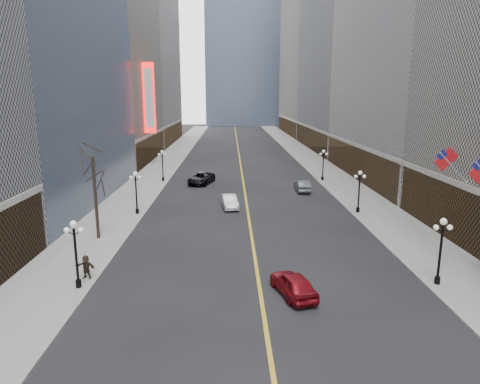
{
  "coord_description": "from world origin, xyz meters",
  "views": [
    {
      "loc": [
        -1.88,
        3.96,
        12.29
      ],
      "look_at": [
        -1.45,
        22.72,
        8.09
      ],
      "focal_mm": 32.0,
      "sensor_mm": 36.0,
      "label": 1
    }
  ],
  "objects_px": {
    "streetlamp_east_3": "(323,162)",
    "streetlamp_west_1": "(75,247)",
    "streetlamp_west_3": "(162,162)",
    "car_sb_far": "(302,186)",
    "streetlamp_east_1": "(441,244)",
    "car_nb_far": "(201,178)",
    "car_sb_mid": "(293,284)",
    "streetlamp_west_2": "(136,188)",
    "car_nb_mid": "(229,201)",
    "streetlamp_east_2": "(359,187)"
  },
  "relations": [
    {
      "from": "streetlamp_west_2",
      "to": "streetlamp_west_3",
      "type": "distance_m",
      "value": 18.0
    },
    {
      "from": "streetlamp_west_2",
      "to": "car_sb_mid",
      "type": "bearing_deg",
      "value": -54.1
    },
    {
      "from": "streetlamp_east_3",
      "to": "car_nb_far",
      "type": "bearing_deg",
      "value": -174.68
    },
    {
      "from": "streetlamp_east_1",
      "to": "streetlamp_east_2",
      "type": "height_order",
      "value": "same"
    },
    {
      "from": "streetlamp_east_3",
      "to": "streetlamp_west_3",
      "type": "height_order",
      "value": "same"
    },
    {
      "from": "streetlamp_west_1",
      "to": "streetlamp_west_2",
      "type": "distance_m",
      "value": 18.0
    },
    {
      "from": "streetlamp_west_2",
      "to": "car_nb_mid",
      "type": "relative_size",
      "value": 1.01
    },
    {
      "from": "streetlamp_east_1",
      "to": "streetlamp_west_1",
      "type": "bearing_deg",
      "value": 180.0
    },
    {
      "from": "streetlamp_east_1",
      "to": "streetlamp_west_1",
      "type": "height_order",
      "value": "same"
    },
    {
      "from": "streetlamp_east_2",
      "to": "streetlamp_west_1",
      "type": "distance_m",
      "value": 29.68
    },
    {
      "from": "streetlamp_east_3",
      "to": "car_nb_mid",
      "type": "xyz_separation_m",
      "value": [
        -13.8,
        -15.28,
        -2.17
      ]
    },
    {
      "from": "streetlamp_east_1",
      "to": "streetlamp_east_2",
      "type": "xyz_separation_m",
      "value": [
        0.0,
        18.0,
        0.0
      ]
    },
    {
      "from": "car_nb_mid",
      "to": "car_sb_mid",
      "type": "bearing_deg",
      "value": -87.69
    },
    {
      "from": "streetlamp_east_1",
      "to": "streetlamp_west_3",
      "type": "bearing_deg",
      "value": 123.25
    },
    {
      "from": "streetlamp_east_3",
      "to": "streetlamp_west_1",
      "type": "height_order",
      "value": "same"
    },
    {
      "from": "car_nb_mid",
      "to": "car_sb_far",
      "type": "xyz_separation_m",
      "value": [
        9.61,
        8.27,
        0.02
      ]
    },
    {
      "from": "car_nb_far",
      "to": "car_sb_mid",
      "type": "distance_m",
      "value": 36.38
    },
    {
      "from": "streetlamp_west_2",
      "to": "car_nb_far",
      "type": "relative_size",
      "value": 0.78
    },
    {
      "from": "streetlamp_west_3",
      "to": "car_sb_mid",
      "type": "height_order",
      "value": "streetlamp_west_3"
    },
    {
      "from": "car_sb_far",
      "to": "car_sb_mid",
      "type": "bearing_deg",
      "value": 78.97
    },
    {
      "from": "car_nb_far",
      "to": "car_nb_mid",
      "type": "bearing_deg",
      "value": -58.38
    },
    {
      "from": "streetlamp_east_3",
      "to": "car_nb_far",
      "type": "relative_size",
      "value": 0.78
    },
    {
      "from": "streetlamp_east_1",
      "to": "car_sb_far",
      "type": "xyz_separation_m",
      "value": [
        -4.19,
        28.99,
        -2.14
      ]
    },
    {
      "from": "streetlamp_west_3",
      "to": "streetlamp_east_1",
      "type": "bearing_deg",
      "value": -56.75
    },
    {
      "from": "streetlamp_west_3",
      "to": "streetlamp_west_1",
      "type": "bearing_deg",
      "value": -90.0
    },
    {
      "from": "streetlamp_east_3",
      "to": "streetlamp_west_2",
      "type": "xyz_separation_m",
      "value": [
        -23.6,
        -18.0,
        0.0
      ]
    },
    {
      "from": "streetlamp_west_3",
      "to": "car_sb_far",
      "type": "height_order",
      "value": "streetlamp_west_3"
    },
    {
      "from": "streetlamp_west_1",
      "to": "car_nb_far",
      "type": "xyz_separation_m",
      "value": [
        5.75,
        34.34,
        -2.09
      ]
    },
    {
      "from": "streetlamp_west_3",
      "to": "car_nb_far",
      "type": "distance_m",
      "value": 6.34
    },
    {
      "from": "streetlamp_west_1",
      "to": "car_sb_mid",
      "type": "height_order",
      "value": "streetlamp_west_1"
    },
    {
      "from": "streetlamp_west_2",
      "to": "streetlamp_west_3",
      "type": "xyz_separation_m",
      "value": [
        0.0,
        18.0,
        0.0
      ]
    },
    {
      "from": "streetlamp_east_2",
      "to": "streetlamp_east_3",
      "type": "relative_size",
      "value": 1.0
    },
    {
      "from": "streetlamp_west_2",
      "to": "car_nb_far",
      "type": "bearing_deg",
      "value": 70.63
    },
    {
      "from": "streetlamp_east_3",
      "to": "streetlamp_east_2",
      "type": "bearing_deg",
      "value": -90.0
    },
    {
      "from": "streetlamp_west_2",
      "to": "car_sb_mid",
      "type": "relative_size",
      "value": 1.01
    },
    {
      "from": "streetlamp_west_1",
      "to": "car_nb_far",
      "type": "height_order",
      "value": "streetlamp_west_1"
    },
    {
      "from": "streetlamp_east_3",
      "to": "car_sb_mid",
      "type": "bearing_deg",
      "value": -104.72
    },
    {
      "from": "streetlamp_east_1",
      "to": "car_sb_mid",
      "type": "distance_m",
      "value": 10.05
    },
    {
      "from": "streetlamp_east_2",
      "to": "streetlamp_west_1",
      "type": "xyz_separation_m",
      "value": [
        -23.6,
        -18.0,
        0.0
      ]
    },
    {
      "from": "streetlamp_east_2",
      "to": "car_nb_far",
      "type": "relative_size",
      "value": 0.78
    },
    {
      "from": "streetlamp_west_2",
      "to": "car_sb_far",
      "type": "xyz_separation_m",
      "value": [
        19.41,
        10.99,
        -2.14
      ]
    },
    {
      "from": "car_sb_mid",
      "to": "streetlamp_east_1",
      "type": "bearing_deg",
      "value": 170.69
    },
    {
      "from": "streetlamp_west_3",
      "to": "car_sb_far",
      "type": "relative_size",
      "value": 0.98
    },
    {
      "from": "car_sb_far",
      "to": "streetlamp_west_2",
      "type": "bearing_deg",
      "value": 28.96
    },
    {
      "from": "streetlamp_west_1",
      "to": "streetlamp_west_3",
      "type": "xyz_separation_m",
      "value": [
        0.0,
        36.0,
        0.0
      ]
    },
    {
      "from": "streetlamp_east_3",
      "to": "streetlamp_west_1",
      "type": "bearing_deg",
      "value": -123.25
    },
    {
      "from": "streetlamp_east_3",
      "to": "streetlamp_west_2",
      "type": "relative_size",
      "value": 1.0
    },
    {
      "from": "streetlamp_east_3",
      "to": "car_nb_mid",
      "type": "relative_size",
      "value": 1.01
    },
    {
      "from": "car_nb_far",
      "to": "streetlamp_west_2",
      "type": "bearing_deg",
      "value": -94.33
    },
    {
      "from": "streetlamp_west_3",
      "to": "car_sb_far",
      "type": "bearing_deg",
      "value": -19.86
    }
  ]
}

